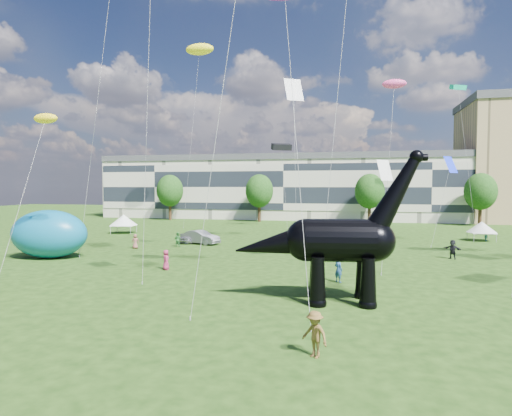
# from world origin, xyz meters

# --- Properties ---
(ground) EXTENTS (220.00, 220.00, 0.00)m
(ground) POSITION_xyz_m (0.00, 0.00, 0.00)
(ground) COLOR #16330C
(ground) RESTS_ON ground
(terrace_row) EXTENTS (78.00, 11.00, 12.00)m
(terrace_row) POSITION_xyz_m (-8.00, 62.00, 6.00)
(terrace_row) COLOR beige
(terrace_row) RESTS_ON ground
(tree_far_left) EXTENTS (5.20, 5.20, 9.44)m
(tree_far_left) POSITION_xyz_m (-30.00, 53.00, 6.29)
(tree_far_left) COLOR #382314
(tree_far_left) RESTS_ON ground
(tree_mid_left) EXTENTS (5.20, 5.20, 9.44)m
(tree_mid_left) POSITION_xyz_m (-12.00, 53.00, 6.29)
(tree_mid_left) COLOR #382314
(tree_mid_left) RESTS_ON ground
(tree_mid_right) EXTENTS (5.20, 5.20, 9.44)m
(tree_mid_right) POSITION_xyz_m (8.00, 53.00, 6.29)
(tree_mid_right) COLOR #382314
(tree_mid_right) RESTS_ON ground
(tree_far_right) EXTENTS (5.20, 5.20, 9.44)m
(tree_far_right) POSITION_xyz_m (26.00, 53.00, 6.29)
(tree_far_right) COLOR #382314
(tree_far_right) RESTS_ON ground
(dinosaur_sculpture) EXTENTS (11.23, 3.39, 9.14)m
(dinosaur_sculpture) POSITION_xyz_m (3.96, -0.13, 3.45)
(dinosaur_sculpture) COLOR black
(dinosaur_sculpture) RESTS_ON ground
(car_silver) EXTENTS (2.40, 4.60, 1.49)m
(car_silver) POSITION_xyz_m (-13.71, 22.66, 0.75)
(car_silver) COLOR #BBBBC0
(car_silver) RESTS_ON ground
(car_grey) EXTENTS (5.06, 3.09, 1.57)m
(car_grey) POSITION_xyz_m (-12.17, 21.51, 0.79)
(car_grey) COLOR slate
(car_grey) RESTS_ON ground
(car_white) EXTENTS (5.47, 2.99, 1.45)m
(car_white) POSITION_xyz_m (3.55, 29.07, 0.73)
(car_white) COLOR white
(car_white) RESTS_ON ground
(car_dark) EXTENTS (2.95, 5.98, 1.67)m
(car_dark) POSITION_xyz_m (1.36, 24.50, 0.84)
(car_dark) COLOR #595960
(car_dark) RESTS_ON ground
(gazebo_near) EXTENTS (4.61, 4.61, 2.63)m
(gazebo_near) POSITION_xyz_m (5.95, 27.23, 1.84)
(gazebo_near) COLOR white
(gazebo_near) RESTS_ON ground
(gazebo_far) EXTENTS (3.59, 3.59, 2.39)m
(gazebo_far) POSITION_xyz_m (20.57, 31.86, 1.68)
(gazebo_far) COLOR silver
(gazebo_far) RESTS_ON ground
(gazebo_left) EXTENTS (4.51, 4.51, 2.66)m
(gazebo_left) POSITION_xyz_m (-26.74, 29.79, 1.87)
(gazebo_left) COLOR white
(gazebo_left) RESTS_ON ground
(inflatable_teal) EXTENTS (7.69, 5.30, 4.52)m
(inflatable_teal) POSITION_xyz_m (-22.64, 9.33, 2.26)
(inflatable_teal) COLOR #0B648F
(inflatable_teal) RESTS_ON ground
(visitors) EXTENTS (52.43, 41.05, 1.86)m
(visitors) POSITION_xyz_m (-2.29, 13.76, 0.88)
(visitors) COLOR brown
(visitors) RESTS_ON ground
(kites) EXTENTS (64.86, 51.41, 31.44)m
(kites) POSITION_xyz_m (3.03, 21.15, 21.00)
(kites) COLOR red
(kites) RESTS_ON ground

